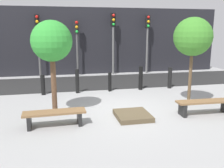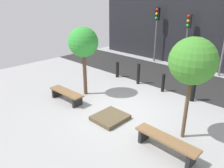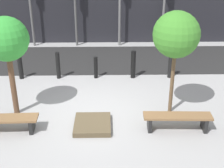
% 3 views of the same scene
% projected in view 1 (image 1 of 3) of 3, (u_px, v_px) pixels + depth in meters
% --- Properties ---
extents(ground_plane, '(18.00, 18.00, 0.00)m').
position_uv_depth(ground_plane, '(127.00, 111.00, 8.56)').
color(ground_plane, '#979797').
extents(road_strip, '(18.00, 3.64, 0.01)m').
position_uv_depth(road_strip, '(102.00, 82.00, 13.23)').
color(road_strip, '#242424').
rests_on(road_strip, ground).
extents(building_facade, '(16.20, 0.50, 4.02)m').
position_uv_depth(building_facade, '(94.00, 41.00, 15.50)').
color(building_facade, black).
rests_on(building_facade, ground).
extents(bench_left, '(1.78, 0.53, 0.45)m').
position_uv_depth(bench_left, '(55.00, 115.00, 7.13)').
color(bench_left, black).
rests_on(bench_left, ground).
extents(bench_right, '(1.92, 0.49, 0.47)m').
position_uv_depth(bench_right, '(205.00, 104.00, 8.12)').
color(bench_right, black).
rests_on(bench_right, ground).
extents(planter_bed, '(1.05, 1.15, 0.15)m').
position_uv_depth(planter_bed, '(133.00, 115.00, 7.87)').
color(planter_bed, brown).
rests_on(planter_bed, ground).
extents(tree_behind_left_bench, '(1.28, 1.28, 3.02)m').
position_uv_depth(tree_behind_left_bench, '(52.00, 42.00, 7.69)').
color(tree_behind_left_bench, brown).
rests_on(tree_behind_left_bench, ground).
extents(tree_behind_right_bench, '(1.34, 1.34, 3.15)m').
position_uv_depth(tree_behind_right_bench, '(193.00, 37.00, 8.66)').
color(tree_behind_right_bench, brown).
rests_on(tree_behind_right_bench, ground).
extents(bollard_far_left, '(0.18, 0.18, 0.86)m').
position_uv_depth(bollard_far_left, '(43.00, 85.00, 10.56)').
color(bollard_far_left, black).
rests_on(bollard_far_left, ground).
extents(bollard_left, '(0.16, 0.16, 1.06)m').
position_uv_depth(bollard_left, '(77.00, 81.00, 10.84)').
color(bollard_left, black).
rests_on(bollard_left, ground).
extents(bollard_center, '(0.15, 0.15, 0.85)m').
position_uv_depth(bollard_center, '(110.00, 82.00, 11.16)').
color(bollard_center, black).
rests_on(bollard_center, ground).
extents(bollard_right, '(0.18, 0.18, 1.08)m').
position_uv_depth(bollard_right, '(141.00, 78.00, 11.44)').
color(bollard_right, black).
rests_on(bollard_right, ground).
extents(bollard_far_right, '(0.18, 0.18, 1.00)m').
position_uv_depth(bollard_far_right, '(170.00, 78.00, 11.75)').
color(bollard_far_right, black).
rests_on(bollard_far_right, ground).
extents(traffic_light_west, '(0.28, 0.27, 3.54)m').
position_uv_depth(traffic_light_west, '(38.00, 34.00, 14.03)').
color(traffic_light_west, '#565656').
rests_on(traffic_light_west, ground).
extents(traffic_light_mid_west, '(0.28, 0.27, 3.25)m').
position_uv_depth(traffic_light_mid_west, '(77.00, 38.00, 14.52)').
color(traffic_light_mid_west, '#4D4D4D').
rests_on(traffic_light_mid_west, ground).
extents(traffic_light_mid_east, '(0.28, 0.27, 3.67)m').
position_uv_depth(traffic_light_mid_east, '(113.00, 33.00, 14.92)').
color(traffic_light_mid_east, slate).
rests_on(traffic_light_mid_east, ground).
extents(traffic_light_east, '(0.28, 0.27, 3.58)m').
position_uv_depth(traffic_light_east, '(148.00, 34.00, 15.38)').
color(traffic_light_east, '#616161').
rests_on(traffic_light_east, ground).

